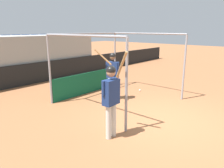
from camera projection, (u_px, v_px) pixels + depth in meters
ground_plane at (165, 120)px, 6.36m from camera, size 60.00×60.00×0.00m
outfield_wall at (36, 73)px, 10.62m from camera, size 24.00×0.12×1.00m
bleacher_section at (22, 58)px, 11.26m from camera, size 7.60×2.40×2.28m
batting_cage at (100, 69)px, 8.37m from camera, size 3.55×3.39×2.43m
player_batter at (112, 72)px, 7.95m from camera, size 0.60×0.78×1.89m
player_waiting at (111, 95)px, 5.12m from camera, size 0.76×0.55×2.11m
baseball at (140, 90)px, 9.32m from camera, size 0.07×0.07×0.07m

